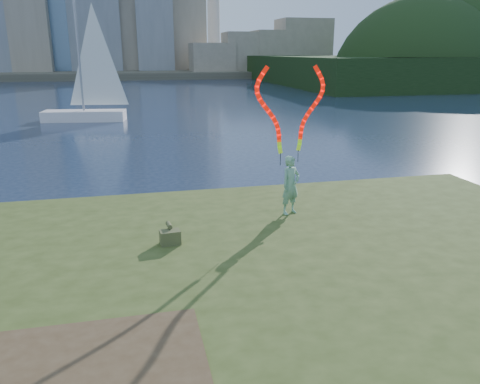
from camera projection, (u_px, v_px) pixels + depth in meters
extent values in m
plane|color=#19253E|center=(214.00, 298.00, 9.17)|extent=(320.00, 320.00, 0.00)
cube|color=#364418|center=(244.00, 373.00, 6.79)|extent=(20.00, 18.00, 0.30)
cube|color=#364418|center=(239.00, 346.00, 7.00)|extent=(17.00, 15.00, 0.30)
cube|color=#364418|center=(236.00, 324.00, 7.12)|extent=(14.00, 12.00, 0.30)
cube|color=#4F493A|center=(135.00, 72.00, 97.66)|extent=(320.00, 40.00, 1.20)
imported|color=#176A3F|center=(291.00, 185.00, 11.35)|extent=(0.62, 0.53, 1.44)
cylinder|color=black|center=(280.00, 159.00, 11.07)|extent=(0.02, 0.02, 0.30)
cylinder|color=black|center=(298.00, 156.00, 11.41)|extent=(0.02, 0.02, 0.30)
cube|color=#3C4421|center=(170.00, 237.00, 9.66)|extent=(0.44, 0.32, 0.29)
cylinder|color=#3C4421|center=(169.00, 225.00, 9.79)|extent=(0.13, 0.28, 0.10)
cube|color=white|center=(85.00, 116.00, 32.61)|extent=(5.73, 2.53, 0.78)
cylinder|color=gray|center=(78.00, 52.00, 31.37)|extent=(0.16, 0.16, 8.41)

